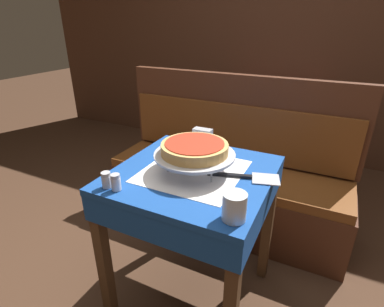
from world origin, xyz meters
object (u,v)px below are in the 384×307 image
(napkin_holder, at_px, (203,137))
(dining_table_rear, at_px, (269,106))
(booth_bench, at_px, (227,183))
(water_glass_near, at_px, (234,207))
(pizza_pan_stand, at_px, (195,155))
(deep_dish_pizza, at_px, (195,148))
(salt_shaker, at_px, (106,180))
(dining_table_front, at_px, (193,191))
(condiment_caddy, at_px, (277,91))
(pizza_server, at_px, (247,177))
(pepper_shaker, at_px, (116,182))

(napkin_holder, bearing_deg, dining_table_rear, 87.00)
(booth_bench, height_order, water_glass_near, booth_bench)
(pizza_pan_stand, bearing_deg, deep_dish_pizza, -135.00)
(pizza_pan_stand, distance_m, salt_shaker, 0.39)
(pizza_pan_stand, height_order, napkin_holder, napkin_holder)
(dining_table_front, relative_size, dining_table_rear, 0.90)
(dining_table_front, xyz_separation_m, booth_bench, (-0.08, 0.71, -0.34))
(salt_shaker, bearing_deg, water_glass_near, 2.46)
(condiment_caddy, bearing_deg, pizza_server, -82.91)
(napkin_holder, distance_m, condiment_caddy, 1.36)
(napkin_holder, bearing_deg, deep_dish_pizza, -72.08)
(pizza_pan_stand, relative_size, condiment_caddy, 2.44)
(dining_table_front, height_order, pizza_pan_stand, pizza_pan_stand)
(deep_dish_pizza, bearing_deg, dining_table_rear, 90.85)
(dining_table_front, bearing_deg, pizza_pan_stand, 34.26)
(pizza_pan_stand, relative_size, water_glass_near, 3.60)
(dining_table_rear, height_order, deep_dish_pizza, deep_dish_pizza)
(booth_bench, relative_size, deep_dish_pizza, 5.64)
(dining_table_front, xyz_separation_m, pizza_pan_stand, (0.01, 0.00, 0.18))
(pizza_server, xyz_separation_m, salt_shaker, (-0.49, -0.32, 0.03))
(booth_bench, xyz_separation_m, condiment_caddy, (0.11, 0.94, 0.48))
(dining_table_front, bearing_deg, pepper_shaker, -126.30)
(dining_table_front, distance_m, pizza_server, 0.26)
(deep_dish_pizza, bearing_deg, booth_bench, 96.84)
(salt_shaker, bearing_deg, pizza_server, 33.48)
(salt_shaker, distance_m, condiment_caddy, 1.95)
(dining_table_front, height_order, deep_dish_pizza, deep_dish_pizza)
(dining_table_rear, xyz_separation_m, water_glass_near, (0.29, -1.88, 0.16))
(pizza_server, bearing_deg, dining_table_rear, 99.03)
(dining_table_front, bearing_deg, napkin_holder, 106.40)
(dining_table_rear, relative_size, salt_shaker, 12.86)
(water_glass_near, height_order, condiment_caddy, condiment_caddy)
(pepper_shaker, height_order, condiment_caddy, condiment_caddy)
(salt_shaker, bearing_deg, condiment_caddy, 81.59)
(pizza_pan_stand, height_order, salt_shaker, pizza_pan_stand)
(dining_table_front, height_order, pizza_server, pizza_server)
(pizza_server, relative_size, condiment_caddy, 2.13)
(dining_table_front, xyz_separation_m, water_glass_near, (0.28, -0.25, 0.16))
(pepper_shaker, relative_size, napkin_holder, 0.68)
(pizza_pan_stand, xyz_separation_m, napkin_holder, (-0.09, 0.29, -0.03))
(water_glass_near, bearing_deg, booth_bench, 110.15)
(water_glass_near, bearing_deg, dining_table_front, 137.34)
(booth_bench, relative_size, pizza_server, 5.29)
(dining_table_rear, height_order, water_glass_near, water_glass_near)
(pepper_shaker, bearing_deg, booth_bench, 82.73)
(salt_shaker, xyz_separation_m, napkin_holder, (0.16, 0.57, 0.01))
(booth_bench, height_order, salt_shaker, booth_bench)
(water_glass_near, bearing_deg, pizza_pan_stand, 136.08)
(salt_shaker, relative_size, napkin_holder, 0.66)
(pizza_pan_stand, distance_m, pepper_shaker, 0.35)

